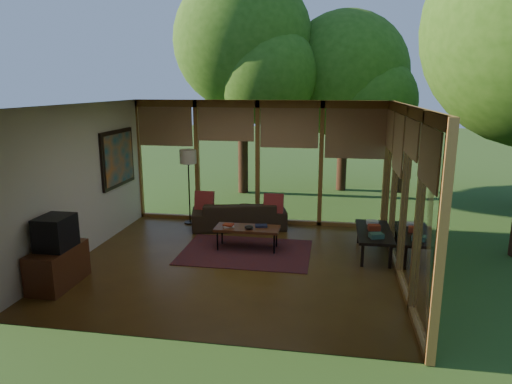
% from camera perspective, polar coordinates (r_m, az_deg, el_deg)
% --- Properties ---
extents(floor, '(5.50, 5.50, 0.00)m').
position_cam_1_polar(floor, '(7.98, -2.75, -8.90)').
color(floor, brown).
rests_on(floor, ground).
extents(ceiling, '(5.50, 5.50, 0.00)m').
position_cam_1_polar(ceiling, '(7.41, -2.98, 10.85)').
color(ceiling, silver).
rests_on(ceiling, ground).
extents(wall_left, '(0.04, 5.00, 2.70)m').
position_cam_1_polar(wall_left, '(8.59, -21.08, 1.22)').
color(wall_left, silver).
rests_on(wall_left, ground).
extents(wall_front, '(5.50, 0.04, 2.70)m').
position_cam_1_polar(wall_front, '(5.25, -8.72, -5.26)').
color(wall_front, silver).
rests_on(wall_front, ground).
extents(window_wall_back, '(5.50, 0.12, 2.70)m').
position_cam_1_polar(window_wall_back, '(9.99, 0.21, 3.67)').
color(window_wall_back, olive).
rests_on(window_wall_back, ground).
extents(window_wall_right, '(0.12, 5.00, 2.70)m').
position_cam_1_polar(window_wall_right, '(7.50, 18.12, -0.19)').
color(window_wall_right, olive).
rests_on(window_wall_right, ground).
extents(tree_nw, '(3.74, 3.74, 6.05)m').
position_cam_1_polar(tree_nw, '(12.95, -1.67, 18.31)').
color(tree_nw, '#3B2215').
rests_on(tree_nw, ground).
extents(tree_ne, '(3.52, 3.52, 5.05)m').
position_cam_1_polar(tree_ne, '(13.48, 11.13, 14.13)').
color(tree_ne, '#3B2215').
rests_on(tree_ne, ground).
extents(rug, '(2.35, 1.67, 0.01)m').
position_cam_1_polar(rug, '(8.48, -1.27, -7.49)').
color(rug, maroon).
rests_on(rug, floor).
extents(sofa, '(2.13, 1.25, 0.58)m').
position_cam_1_polar(sofa, '(9.80, -2.12, -2.87)').
color(sofa, '#312518').
rests_on(sofa, floor).
extents(pillow_left, '(0.41, 0.22, 0.43)m').
position_cam_1_polar(pillow_left, '(9.86, -6.47, -1.10)').
color(pillow_left, maroon).
rests_on(pillow_left, sofa).
extents(pillow_right, '(0.41, 0.22, 0.43)m').
position_cam_1_polar(pillow_right, '(9.56, 2.22, -1.47)').
color(pillow_right, maroon).
rests_on(pillow_right, sofa).
extents(ct_book_lower, '(0.23, 0.21, 0.03)m').
position_cam_1_polar(ct_book_lower, '(8.53, -3.48, -4.31)').
color(ct_book_lower, beige).
rests_on(ct_book_lower, coffee_table).
extents(ct_book_upper, '(0.20, 0.17, 0.03)m').
position_cam_1_polar(ct_book_upper, '(8.52, -3.48, -4.12)').
color(ct_book_upper, maroon).
rests_on(ct_book_upper, coffee_table).
extents(ct_book_side, '(0.25, 0.21, 0.03)m').
position_cam_1_polar(ct_book_side, '(8.54, 0.65, -4.25)').
color(ct_book_side, '#161A32').
rests_on(ct_book_side, coffee_table).
extents(ct_bowl, '(0.16, 0.16, 0.07)m').
position_cam_1_polar(ct_bowl, '(8.40, -0.89, -4.42)').
color(ct_bowl, black).
rests_on(ct_bowl, coffee_table).
extents(media_cabinet, '(0.50, 1.00, 0.60)m').
position_cam_1_polar(media_cabinet, '(7.68, -23.52, -8.55)').
color(media_cabinet, '#5A2D18').
rests_on(media_cabinet, floor).
extents(television, '(0.45, 0.55, 0.50)m').
position_cam_1_polar(television, '(7.49, -23.77, -4.64)').
color(television, black).
rests_on(television, media_cabinet).
extents(console_book_a, '(0.27, 0.23, 0.08)m').
position_cam_1_polar(console_book_a, '(8.09, 14.81, -5.30)').
color(console_book_a, '#355D4E').
rests_on(console_book_a, side_console).
extents(console_book_b, '(0.23, 0.18, 0.09)m').
position_cam_1_polar(console_book_b, '(8.52, 14.55, -4.31)').
color(console_book_b, maroon).
rests_on(console_book_b, side_console).
extents(console_book_c, '(0.22, 0.16, 0.06)m').
position_cam_1_polar(console_book_c, '(8.90, 14.34, -3.66)').
color(console_book_c, beige).
rests_on(console_book_c, side_console).
extents(floor_lamp, '(0.36, 0.36, 1.65)m').
position_cam_1_polar(floor_lamp, '(10.01, -8.48, 3.86)').
color(floor_lamp, black).
rests_on(floor_lamp, floor).
extents(coffee_table, '(1.20, 0.50, 0.43)m').
position_cam_1_polar(coffee_table, '(8.52, -1.10, -4.65)').
color(coffee_table, '#5A2D18').
rests_on(coffee_table, floor).
extents(side_console, '(0.60, 1.40, 0.46)m').
position_cam_1_polar(side_console, '(8.50, 14.54, -5.00)').
color(side_console, black).
rests_on(side_console, floor).
extents(wall_painting, '(0.06, 1.35, 1.15)m').
position_cam_1_polar(wall_painting, '(9.75, -16.86, 4.06)').
color(wall_painting, black).
rests_on(wall_painting, wall_left).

